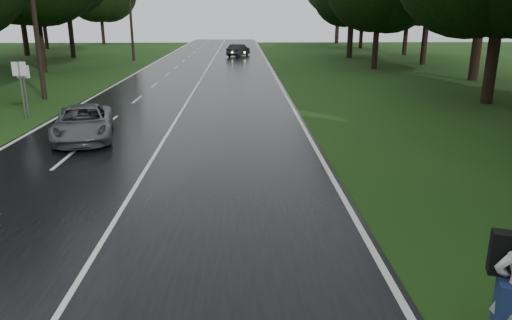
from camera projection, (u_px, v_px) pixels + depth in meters
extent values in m
plane|color=#1C3D12|center=(77.00, 285.00, 8.85)|extent=(160.00, 160.00, 0.00)
cube|color=black|center=(189.00, 99.00, 27.96)|extent=(12.00, 140.00, 0.04)
cube|color=silver|center=(189.00, 99.00, 27.96)|extent=(0.12, 140.00, 0.01)
imported|color=#4D5052|center=(83.00, 123.00, 18.83)|extent=(3.21, 5.08, 1.31)
imported|color=black|center=(238.00, 50.00, 56.49)|extent=(2.82, 4.52, 1.41)
cube|color=black|center=(507.00, 254.00, 6.91)|extent=(0.52, 0.39, 0.66)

